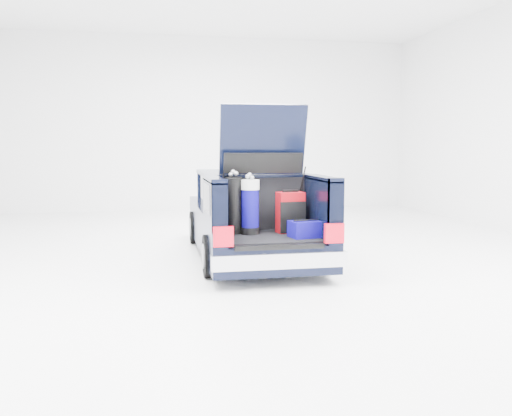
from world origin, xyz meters
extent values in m
plane|color=white|center=(0.00, 0.00, 0.00)|extent=(14.00, 14.00, 0.00)
cube|color=black|center=(0.00, 0.65, 0.50)|extent=(1.75, 3.00, 0.70)
cube|color=black|center=(0.00, 2.22, 0.40)|extent=(1.70, 0.30, 0.50)
cube|color=#B7B7BF|center=(0.00, 2.36, 0.33)|extent=(1.72, 0.10, 0.22)
cube|color=black|center=(0.00, 0.15, 1.12)|extent=(1.55, 1.95, 0.54)
cube|color=black|center=(0.00, 0.15, 1.41)|extent=(1.62, 2.05, 0.06)
cube|color=black|center=(0.00, -1.50, 0.35)|extent=(1.75, 1.30, 0.40)
cube|color=black|center=(0.00, -1.48, 0.57)|extent=(1.32, 1.18, 0.05)
cube|color=black|center=(-0.78, -1.50, 0.97)|extent=(0.20, 1.30, 0.85)
cube|color=black|center=(0.78, -1.50, 0.97)|extent=(0.20, 1.30, 0.85)
cube|color=black|center=(-0.78, -1.50, 1.41)|extent=(0.20, 1.30, 0.06)
cube|color=black|center=(0.78, -1.50, 1.41)|extent=(0.20, 1.30, 0.06)
cube|color=black|center=(0.00, -0.88, 0.97)|extent=(1.36, 0.08, 0.84)
cube|color=#B7B7BF|center=(0.00, -2.18, 0.38)|extent=(1.80, 0.12, 0.20)
cube|color=#A80717|center=(-0.74, -2.15, 0.72)|extent=(0.26, 0.07, 0.26)
cube|color=#A80717|center=(0.74, -2.15, 0.72)|extent=(0.26, 0.07, 0.26)
cube|color=black|center=(0.00, -2.15, 0.56)|extent=(1.20, 0.06, 0.06)
cube|color=black|center=(0.00, -1.05, 1.96)|extent=(1.28, 0.33, 1.03)
cube|color=black|center=(0.00, -1.01, 2.10)|extent=(0.95, 0.17, 0.54)
cylinder|color=black|center=(-0.82, 1.45, 0.31)|extent=(0.20, 0.62, 0.62)
cylinder|color=slate|center=(-0.82, 1.45, 0.31)|extent=(0.23, 0.36, 0.36)
cylinder|color=black|center=(0.82, 1.45, 0.31)|extent=(0.20, 0.62, 0.62)
cylinder|color=slate|center=(0.82, 1.45, 0.31)|extent=(0.23, 0.36, 0.36)
cylinder|color=black|center=(-0.82, -1.35, 0.31)|extent=(0.20, 0.62, 0.62)
cylinder|color=slate|center=(-0.82, -1.35, 0.31)|extent=(0.23, 0.36, 0.36)
cylinder|color=black|center=(0.82, -1.35, 0.31)|extent=(0.20, 0.62, 0.62)
cylinder|color=slate|center=(0.82, -1.35, 0.31)|extent=(0.23, 0.36, 0.36)
cube|color=maroon|center=(0.37, -1.26, 0.90)|extent=(0.41, 0.29, 0.60)
cube|color=black|center=(0.37, -1.26, 1.21)|extent=(0.24, 0.08, 0.03)
cube|color=black|center=(0.37, -1.37, 0.84)|extent=(0.39, 0.07, 0.46)
cylinder|color=black|center=(-0.46, -1.18, 1.01)|extent=(0.33, 0.37, 0.83)
cube|color=white|center=(-0.46, -1.08, 1.04)|extent=(0.10, 0.05, 0.29)
sphere|color=#99999E|center=(-0.50, -1.16, 1.46)|extent=(0.07, 0.07, 0.07)
sphere|color=#99999E|center=(-0.43, -1.21, 1.48)|extent=(0.07, 0.07, 0.07)
cylinder|color=black|center=(-0.23, -1.28, 0.65)|extent=(0.30, 0.30, 0.10)
cylinder|color=#0B046C|center=(-0.23, -1.28, 0.98)|extent=(0.28, 0.28, 0.56)
cylinder|color=white|center=(-0.23, -1.28, 1.32)|extent=(0.30, 0.30, 0.14)
sphere|color=#99999E|center=(-0.20, -1.26, 1.42)|extent=(0.07, 0.07, 0.07)
sphere|color=#99999E|center=(-0.23, -1.24, 1.46)|extent=(0.07, 0.07, 0.07)
cube|color=#0B046C|center=(0.50, -1.70, 0.71)|extent=(0.52, 0.39, 0.23)
cylinder|color=black|center=(0.50, -1.70, 0.84)|extent=(0.41, 0.10, 0.02)
camera|label=1|loc=(-1.60, -8.91, 1.86)|focal=38.00mm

